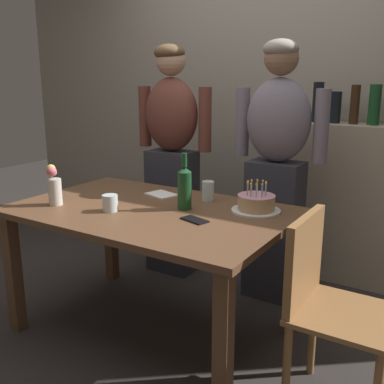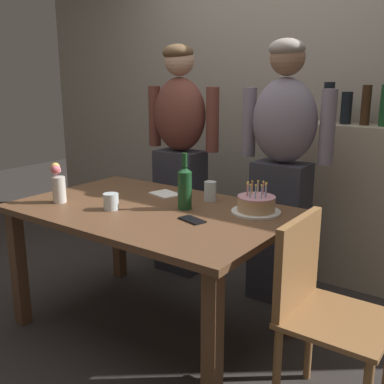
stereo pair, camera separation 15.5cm
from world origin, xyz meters
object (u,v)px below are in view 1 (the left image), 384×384
at_px(water_glass_near, 110,203).
at_px(person_woman_cardigan, 276,169).
at_px(water_glass_far, 208,191).
at_px(wine_bottle, 184,187).
at_px(cell_phone, 195,220).
at_px(flower_vase, 54,185).
at_px(napkin_stack, 162,194).
at_px(birthday_cake, 256,204).
at_px(person_man_bearded, 172,157).
at_px(dining_chair, 324,298).

relative_size(water_glass_near, person_woman_cardigan, 0.05).
relative_size(water_glass_far, wine_bottle, 0.37).
bearing_deg(cell_phone, wine_bottle, 152.37).
bearing_deg(flower_vase, napkin_stack, 52.19).
bearing_deg(birthday_cake, person_man_bearded, 149.90).
relative_size(water_glass_near, napkin_stack, 0.50).
height_order(water_glass_near, person_man_bearded, person_man_bearded).
xyz_separation_m(flower_vase, dining_chair, (1.50, 0.14, -0.34)).
xyz_separation_m(cell_phone, dining_chair, (0.68, -0.03, -0.23)).
relative_size(flower_vase, person_woman_cardigan, 0.14).
xyz_separation_m(water_glass_near, person_woman_cardigan, (0.57, 0.93, 0.09)).
relative_size(person_man_bearded, dining_chair, 1.90).
xyz_separation_m(birthday_cake, water_glass_near, (-0.67, -0.40, 0.00)).
relative_size(cell_phone, person_woman_cardigan, 0.09).
height_order(water_glass_far, napkin_stack, water_glass_far).
xyz_separation_m(birthday_cake, dining_chair, (0.48, -0.34, -0.27)).
height_order(flower_vase, dining_chair, flower_vase).
xyz_separation_m(birthday_cake, wine_bottle, (-0.35, -0.16, 0.08)).
bearing_deg(cell_phone, water_glass_near, -152.54).
xyz_separation_m(wine_bottle, napkin_stack, (-0.28, 0.17, -0.12)).
bearing_deg(birthday_cake, dining_chair, -34.92).
height_order(water_glass_near, cell_phone, water_glass_near).
xyz_separation_m(napkin_stack, flower_vase, (-0.38, -0.49, 0.11)).
bearing_deg(person_woman_cardigan, napkin_stack, 43.71).
relative_size(wine_bottle, cell_phone, 2.14).
bearing_deg(dining_chair, wine_bottle, 77.96).
xyz_separation_m(water_glass_near, wine_bottle, (0.32, 0.25, 0.08)).
height_order(cell_phone, dining_chair, dining_chair).
distance_m(wine_bottle, person_woman_cardigan, 0.73).
height_order(flower_vase, person_woman_cardigan, person_woman_cardigan).
bearing_deg(person_woman_cardigan, wine_bottle, 69.78).
bearing_deg(flower_vase, wine_bottle, 25.63).
distance_m(person_woman_cardigan, dining_chair, 1.10).
xyz_separation_m(water_glass_near, cell_phone, (0.47, 0.10, -0.04)).
distance_m(person_man_bearded, person_woman_cardigan, 0.81).
relative_size(napkin_stack, person_woman_cardigan, 0.11).
height_order(water_glass_near, napkin_stack, water_glass_near).
height_order(water_glass_far, wine_bottle, wine_bottle).
bearing_deg(napkin_stack, person_man_bearded, 118.17).
distance_m(wine_bottle, person_man_bearded, 0.88).
bearing_deg(person_woman_cardigan, dining_chair, 124.08).
bearing_deg(water_glass_far, cell_phone, -69.81).
bearing_deg(wine_bottle, birthday_cake, 24.21).
xyz_separation_m(water_glass_far, person_man_bearded, (-0.58, 0.47, 0.08)).
height_order(water_glass_far, person_man_bearded, person_man_bearded).
relative_size(water_glass_near, water_glass_far, 0.78).
distance_m(birthday_cake, water_glass_far, 0.34).
distance_m(napkin_stack, person_man_bearded, 0.59).
distance_m(flower_vase, person_man_bearded, 1.01).
distance_m(birthday_cake, water_glass_near, 0.78).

